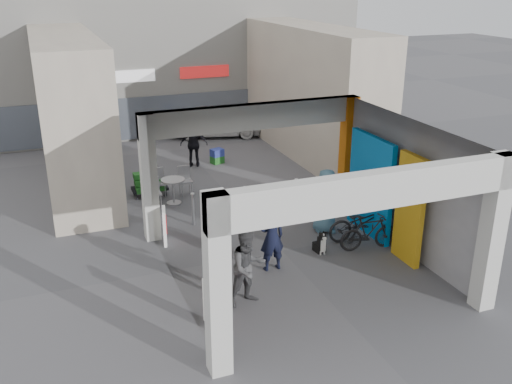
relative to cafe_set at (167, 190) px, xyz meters
name	(u,v)px	position (x,y,z in m)	size (l,w,h in m)	color
ground	(282,251)	(1.98, -4.62, -0.34)	(90.00, 90.00, 0.00)	#555459
arcade_canopy	(318,176)	(2.52, -5.44, 1.96)	(6.40, 6.45, 6.40)	beige
far_building	(159,40)	(1.98, 9.38, 3.65)	(18.00, 4.08, 8.00)	white
plaza_bldg_left	(70,111)	(-2.52, 2.88, 2.16)	(2.00, 9.00, 5.00)	beige
plaza_bldg_right	(312,92)	(6.48, 2.88, 2.16)	(2.00, 9.00, 5.00)	beige
bollard_left	(193,209)	(0.26, -2.16, 0.14)	(0.09, 0.09, 0.97)	#989BA0
bollard_center	(245,201)	(1.89, -2.05, 0.11)	(0.09, 0.09, 0.90)	#989BA0
bollard_right	(296,194)	(3.55, -2.09, 0.13)	(0.09, 0.09, 0.95)	#989BA0
advert_board_near	(210,305)	(-0.77, -7.22, 0.17)	(0.16, 0.56, 1.00)	white
advert_board_far	(165,226)	(-0.77, -3.05, 0.17)	(0.20, 0.55, 1.00)	white
cafe_set	(167,190)	(0.00, 0.00, 0.00)	(1.59, 1.28, 0.96)	#ADADB2
produce_stand	(150,187)	(-0.44, 0.64, -0.04)	(1.14, 0.62, 0.75)	black
crate_stack	(217,156)	(2.64, 3.09, -0.06)	(0.53, 0.47, 0.56)	#175219
border_collie	(321,244)	(2.88, -5.07, -0.09)	(0.24, 0.46, 0.64)	black
man_with_dog	(272,237)	(1.35, -5.42, 0.53)	(0.63, 0.41, 1.73)	black
man_back_turned	(248,267)	(0.27, -6.65, 0.54)	(0.85, 0.66, 1.76)	#434446
man_elderly	(326,201)	(3.60, -3.94, 0.58)	(0.90, 0.59, 1.84)	#578AA9
man_crates	(194,144)	(1.74, 3.05, 0.53)	(1.02, 0.42, 1.73)	black
bicycle_front	(362,222)	(4.28, -4.75, 0.17)	(0.67, 1.93, 1.01)	black
bicycle_rear	(369,232)	(4.14, -5.34, 0.14)	(0.45, 1.61, 0.97)	black
white_van	(215,120)	(3.77, 6.88, 0.36)	(1.66, 4.13, 1.41)	white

